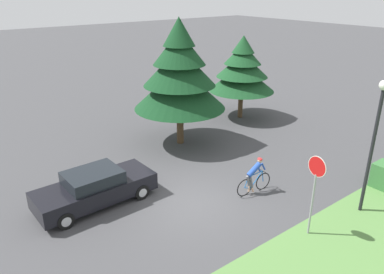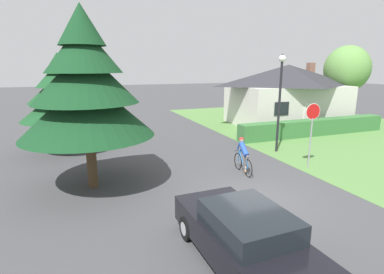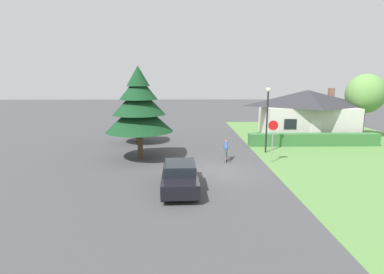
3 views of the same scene
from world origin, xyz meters
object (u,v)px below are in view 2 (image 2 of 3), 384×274
(stop_sign, at_px, (312,123))
(conifer_tall_far, at_px, (61,94))
(conifer_tall_near, at_px, (86,87))
(cottage_house, at_px, (287,94))
(deciduous_tree_right, at_px, (347,69))
(street_lamp, at_px, (280,88))
(sedan_left_lane, at_px, (247,240))
(cyclist, at_px, (243,157))

(stop_sign, height_order, conifer_tall_far, conifer_tall_far)
(conifer_tall_near, bearing_deg, cottage_house, 28.45)
(stop_sign, distance_m, conifer_tall_far, 12.30)
(stop_sign, relative_size, deciduous_tree_right, 0.47)
(stop_sign, height_order, street_lamp, street_lamp)
(sedan_left_lane, bearing_deg, conifer_tall_near, 23.96)
(street_lamp, bearing_deg, stop_sign, -96.49)
(sedan_left_lane, relative_size, stop_sign, 1.59)
(sedan_left_lane, xyz_separation_m, deciduous_tree_right, (17.51, 13.78, 3.57))
(cyclist, distance_m, conifer_tall_near, 6.82)
(cyclist, xyz_separation_m, deciduous_tree_right, (14.39, 8.31, 3.54))
(stop_sign, xyz_separation_m, conifer_tall_far, (-10.24, 6.73, 1.01))
(cyclist, bearing_deg, stop_sign, -94.25)
(conifer_tall_far, bearing_deg, stop_sign, -33.32)
(cyclist, distance_m, street_lamp, 4.86)
(street_lamp, height_order, conifer_tall_far, conifer_tall_far)
(cottage_house, relative_size, conifer_tall_far, 1.80)
(conifer_tall_near, bearing_deg, cyclist, -6.50)
(cottage_house, height_order, conifer_tall_near, conifer_tall_near)
(stop_sign, distance_m, conifer_tall_near, 9.37)
(street_lamp, bearing_deg, conifer_tall_near, -170.59)
(cyclist, distance_m, stop_sign, 3.38)
(conifer_tall_far, bearing_deg, cottage_house, 9.33)
(stop_sign, distance_m, street_lamp, 3.08)
(sedan_left_lane, xyz_separation_m, street_lamp, (6.50, 7.73, 2.69))
(sedan_left_lane, bearing_deg, conifer_tall_far, 17.46)
(cyclist, bearing_deg, sedan_left_lane, 155.42)
(sedan_left_lane, xyz_separation_m, cyclist, (3.12, 5.47, 0.03))
(cyclist, bearing_deg, deciduous_tree_right, -54.93)
(cyclist, height_order, deciduous_tree_right, deciduous_tree_right)
(street_lamp, distance_m, deciduous_tree_right, 12.60)
(sedan_left_lane, height_order, stop_sign, stop_sign)
(cottage_house, bearing_deg, conifer_tall_far, -167.32)
(stop_sign, bearing_deg, conifer_tall_near, -1.98)
(sedan_left_lane, bearing_deg, deciduous_tree_right, -53.47)
(cyclist, xyz_separation_m, conifer_tall_far, (-7.18, 6.23, 2.34))
(conifer_tall_near, relative_size, deciduous_tree_right, 1.06)
(cottage_house, relative_size, cyclist, 5.31)
(sedan_left_lane, bearing_deg, stop_sign, -52.88)
(stop_sign, height_order, conifer_tall_near, conifer_tall_near)
(cottage_house, distance_m, cyclist, 12.81)
(stop_sign, relative_size, street_lamp, 0.57)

